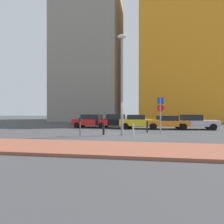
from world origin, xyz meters
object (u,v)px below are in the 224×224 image
object	(u,v)px
parked_car_black	(116,121)
traffic_bollard_mid	(104,129)
traffic_bollard_near	(133,130)
parked_car_orange	(167,122)
parking_meter	(80,124)
traffic_bollard_far	(147,126)
parking_sign_post	(161,110)
parked_car_silver	(194,122)
parked_car_yellow	(139,121)
street_lamp	(122,77)
parked_car_red	(92,121)

from	to	relation	value
parked_car_black	traffic_bollard_mid	size ratio (longest dim) A/B	5.10
parked_car_black	traffic_bollard_near	size ratio (longest dim) A/B	4.67
parked_car_orange	parking_meter	bearing A→B (deg)	-135.90
parking_meter	traffic_bollard_far	bearing A→B (deg)	32.84
parking_sign_post	parked_car_silver	bearing A→B (deg)	48.68
parked_car_yellow	parking_sign_post	distance (m)	4.56
street_lamp	traffic_bollard_mid	distance (m)	4.32
parked_car_yellow	traffic_bollard_mid	world-z (taller)	parked_car_yellow
street_lamp	traffic_bollard_near	world-z (taller)	street_lamp
parked_car_black	parked_car_orange	bearing A→B (deg)	-5.49
parking_meter	traffic_bollard_near	size ratio (longest dim) A/B	1.45
street_lamp	parking_meter	bearing A→B (deg)	-167.70
parked_car_orange	parking_meter	size ratio (longest dim) A/B	3.15
street_lamp	traffic_bollard_near	size ratio (longest dim) A/B	8.13
parked_car_orange	traffic_bollard_far	distance (m)	4.19
traffic_bollard_mid	parked_car_yellow	bearing A→B (deg)	66.47
parked_car_yellow	traffic_bollard_mid	distance (m)	6.45
traffic_bollard_mid	street_lamp	bearing A→B (deg)	-11.10
parked_car_silver	street_lamp	size ratio (longest dim) A/B	0.59
parked_car_silver	traffic_bollard_mid	distance (m)	10.14
parked_car_red	traffic_bollard_near	world-z (taller)	parked_car_red
parked_car_yellow	street_lamp	size ratio (longest dim) A/B	0.53
parked_car_red	parked_car_yellow	distance (m)	5.29
parked_car_red	parking_meter	xyz separation A→B (m)	(1.09, -7.38, 0.11)
parked_car_black	street_lamp	size ratio (longest dim) A/B	0.57
parked_car_black	parked_car_silver	xyz separation A→B (m)	(8.07, -0.36, -0.03)
parked_car_silver	traffic_bollard_near	size ratio (longest dim) A/B	4.80
parking_sign_post	traffic_bollard_near	bearing A→B (deg)	-127.64
parking_sign_post	traffic_bollard_far	size ratio (longest dim) A/B	2.92
parking_meter	traffic_bollard_near	bearing A→B (deg)	1.88
parked_car_orange	parked_car_black	bearing A→B (deg)	174.51
parked_car_yellow	parking_sign_post	world-z (taller)	parking_sign_post
parked_car_black	parked_car_orange	distance (m)	5.44
parked_car_red	parking_meter	distance (m)	7.46
parked_car_black	traffic_bollard_near	world-z (taller)	parked_car_black
traffic_bollard_mid	parking_meter	bearing A→B (deg)	-148.85
parked_car_red	parked_car_orange	xyz separation A→B (m)	(8.18, -0.51, -0.04)
traffic_bollard_mid	traffic_bollard_near	bearing A→B (deg)	-19.44
parked_car_red	parked_car_silver	xyz separation A→B (m)	(10.82, -0.36, -0.01)
parking_sign_post	street_lamp	xyz separation A→B (m)	(-3.02, -2.24, 2.55)
parking_meter	traffic_bollard_near	xyz separation A→B (m)	(3.97, 0.13, -0.41)
traffic_bollard_near	parked_car_yellow	bearing A→B (deg)	88.31
parked_car_yellow	traffic_bollard_far	size ratio (longest dim) A/B	3.93
parked_car_yellow	traffic_bollard_near	distance (m)	6.75
parked_car_orange	parking_meter	distance (m)	9.87
parked_car_orange	street_lamp	size ratio (longest dim) A/B	0.56
parked_car_black	parked_car_orange	size ratio (longest dim) A/B	1.03
parked_car_orange	parked_car_silver	xyz separation A→B (m)	(2.65, 0.16, 0.03)
parked_car_black	parked_car_yellow	distance (m)	2.56
parked_car_black	traffic_bollard_near	bearing A→B (deg)	-72.35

